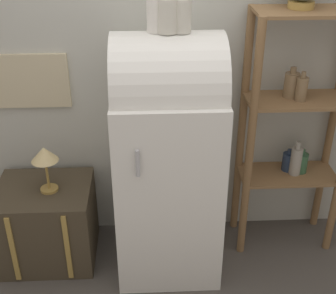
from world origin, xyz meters
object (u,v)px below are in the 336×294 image
(refrigerator, at_px, (168,154))
(suitcase_trunk, at_px, (48,223))
(vase_center, at_px, (168,8))
(vase_left, at_px, (155,7))
(desk_lamp, at_px, (45,157))
(vase_right, at_px, (182,8))

(refrigerator, xyz_separation_m, suitcase_trunk, (-0.78, 0.05, -0.52))
(suitcase_trunk, relative_size, vase_center, 2.23)
(refrigerator, relative_size, vase_left, 5.63)
(desk_lamp, bearing_deg, vase_left, -1.66)
(refrigerator, relative_size, vase_center, 5.71)
(refrigerator, bearing_deg, desk_lamp, 177.55)
(suitcase_trunk, xyz_separation_m, desk_lamp, (0.05, -0.01, 0.51))
(vase_right, height_order, desk_lamp, vase_right)
(vase_center, xyz_separation_m, vase_right, (0.07, 0.00, -0.00))
(vase_left, relative_size, desk_lamp, 0.89)
(vase_left, bearing_deg, suitcase_trunk, 177.27)
(refrigerator, xyz_separation_m, desk_lamp, (-0.74, 0.03, -0.02))
(vase_left, height_order, vase_center, vase_left)
(refrigerator, bearing_deg, vase_right, -1.81)
(vase_center, bearing_deg, desk_lamp, 177.17)
(suitcase_trunk, relative_size, vase_left, 2.20)
(vase_left, bearing_deg, desk_lamp, 178.34)
(refrigerator, distance_m, vase_center, 0.86)
(refrigerator, relative_size, vase_right, 5.83)
(refrigerator, distance_m, vase_left, 0.86)
(vase_center, bearing_deg, vase_left, 165.94)
(vase_right, xyz_separation_m, desk_lamp, (-0.81, 0.03, -0.87))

